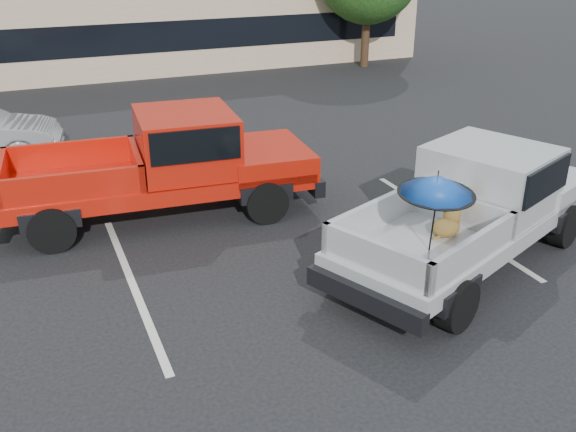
# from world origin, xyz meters

# --- Properties ---
(ground) EXTENTS (90.00, 90.00, 0.00)m
(ground) POSITION_xyz_m (0.00, 0.00, 0.00)
(ground) COLOR black
(ground) RESTS_ON ground
(stripe_left) EXTENTS (0.12, 5.00, 0.01)m
(stripe_left) POSITION_xyz_m (-3.00, 2.00, 0.00)
(stripe_left) COLOR silver
(stripe_left) RESTS_ON ground
(stripe_right) EXTENTS (0.12, 5.00, 0.01)m
(stripe_right) POSITION_xyz_m (3.00, 2.00, 0.00)
(stripe_right) COLOR silver
(stripe_right) RESTS_ON ground
(silver_pickup) EXTENTS (6.00, 4.03, 2.06)m
(silver_pickup) POSITION_xyz_m (2.55, 0.69, 1.05)
(silver_pickup) COLOR black
(silver_pickup) RESTS_ON ground
(red_pickup) EXTENTS (6.21, 2.64, 1.99)m
(red_pickup) POSITION_xyz_m (-1.57, 4.47, 1.09)
(red_pickup) COLOR black
(red_pickup) RESTS_ON ground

